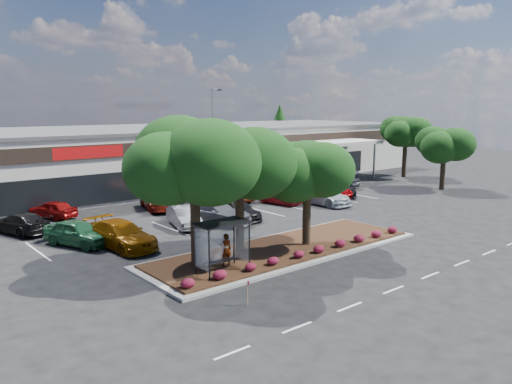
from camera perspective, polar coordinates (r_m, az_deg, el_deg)
ground at (r=29.12m, az=11.68°, el=-7.65°), size 160.00×160.00×0.00m
retail_store at (r=55.87m, az=-16.43°, el=3.79°), size 80.40×25.20×6.25m
landscape_island at (r=30.27m, az=3.33°, el=-6.53°), size 18.00×6.00×0.26m
lane_markings at (r=36.18m, az=-1.47°, el=-3.99°), size 33.12×20.06×0.01m
shrub_row at (r=28.72m, az=6.22°, el=-6.68°), size 17.00×0.80×0.50m
bus_shelter at (r=25.53m, az=-4.09°, el=-4.57°), size 2.75×1.55×2.59m
island_tree_west at (r=26.12m, az=-7.01°, el=-0.03°), size 7.20×7.20×7.89m
island_tree_mid at (r=28.72m, az=-1.88°, el=0.36°), size 6.60×6.60×7.32m
island_tree_east at (r=30.32m, az=5.86°, el=0.03°), size 5.80×5.80×6.50m
tree_east_near at (r=55.31m, az=20.64°, el=3.61°), size 5.60×5.60×6.51m
tree_east_far at (r=63.69m, az=16.67°, el=5.07°), size 6.40×6.40×7.62m
conifer_north_east at (r=82.96m, az=2.72°, el=6.95°), size 3.96×3.96×9.00m
person_waiting at (r=26.63m, az=-3.48°, el=-6.58°), size 0.73×0.59×1.74m
light_pole at (r=55.19m, az=-4.86°, el=5.70°), size 1.43×0.51×10.57m
survey_stake at (r=22.21m, az=-0.95°, el=-11.10°), size 0.08×0.14×1.11m
car_0 at (r=33.20m, az=-19.67°, el=-4.41°), size 3.59×5.11×1.61m
car_1 at (r=31.88m, az=-15.17°, el=-4.72°), size 3.00×5.92×1.65m
car_2 at (r=36.31m, az=-8.24°, el=-2.84°), size 2.72×4.75×1.48m
car_3 at (r=38.59m, az=-2.11°, el=-2.05°), size 2.43×5.01×1.41m
car_4 at (r=37.06m, az=-4.81°, el=-2.33°), size 4.48×6.40×1.72m
car_5 at (r=44.44m, az=2.68°, el=-0.45°), size 2.46×4.47×1.44m
car_6 at (r=44.63m, az=7.45°, el=-0.32°), size 2.61×5.89×1.68m
car_7 at (r=48.16m, az=8.70°, el=0.24°), size 4.09×5.63×1.42m
car_8 at (r=49.33m, az=8.98°, el=0.60°), size 4.36×6.25×1.68m
car_9 at (r=37.79m, az=-25.35°, el=-3.24°), size 3.46×5.34×1.44m
car_10 at (r=41.90m, az=-22.23°, el=-1.84°), size 3.22×4.42×1.40m
car_11 at (r=42.71m, az=-11.16°, el=-0.98°), size 3.44×5.68×1.54m
car_12 at (r=46.27m, az=-7.79°, el=-0.11°), size 2.76×5.29×1.47m
car_13 at (r=45.89m, az=-2.12°, el=-0.14°), size 2.38×4.49×1.41m
car_14 at (r=49.55m, az=2.36°, el=0.78°), size 4.28×6.35×1.71m
car_15 at (r=51.70m, az=5.01°, el=1.02°), size 2.61×4.85×1.52m
car_16 at (r=51.83m, az=4.82°, el=0.96°), size 3.86×5.39×1.36m
car_17 at (r=54.21m, az=9.25°, el=1.41°), size 2.83×5.12×1.65m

